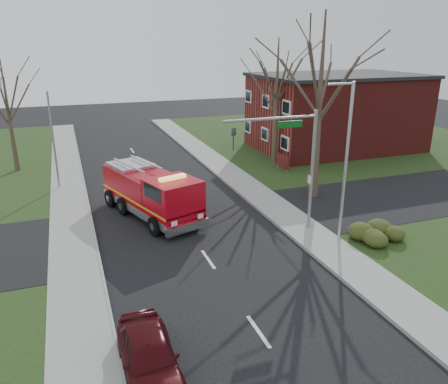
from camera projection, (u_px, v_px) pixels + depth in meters
name	position (u px, v px, depth m)	size (l,w,h in m)	color
ground	(208.00, 260.00, 21.52)	(120.00, 120.00, 0.00)	black
sidewalk_right	(317.00, 240.00, 23.50)	(2.40, 80.00, 0.15)	gray
sidewalk_left	(76.00, 281.00, 19.48)	(2.40, 80.00, 0.15)	gray
brick_building	(336.00, 112.00, 42.44)	(15.40, 10.40, 7.25)	maroon
health_center_sign	(282.00, 161.00, 35.72)	(0.12, 2.00, 1.40)	#571414
hedge_corner	(373.00, 231.00, 23.35)	(2.80, 2.00, 0.90)	#333E16
bare_tree_near	(320.00, 88.00, 27.48)	(6.00, 6.00, 12.00)	#3F3225
bare_tree_far	(277.00, 88.00, 36.26)	(5.25, 5.25, 10.50)	#3F3225
bare_tree_left	(7.00, 103.00, 34.20)	(4.50, 4.50, 9.00)	#3F3225
traffic_signal_mast	(292.00, 151.00, 22.99)	(5.29, 0.18, 6.80)	gray
streetlight_pole	(345.00, 160.00, 21.89)	(1.48, 0.16, 8.40)	#B7BABF
utility_pole_far	(54.00, 142.00, 30.59)	(0.14, 0.14, 7.00)	gray
fire_engine	(152.00, 194.00, 26.42)	(5.02, 8.29, 3.16)	#AD0714
parked_car_maroon	(149.00, 356.00, 13.86)	(1.75, 4.35, 1.48)	#3D090D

